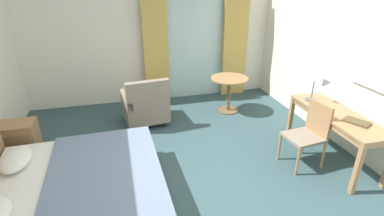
{
  "coord_description": "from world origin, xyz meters",
  "views": [
    {
      "loc": [
        -0.74,
        -2.92,
        2.45
      ],
      "look_at": [
        0.15,
        0.44,
        0.88
      ],
      "focal_mm": 27.02,
      "sensor_mm": 36.0,
      "label": 1
    }
  ],
  "objects_px": {
    "desk_lamp": "(321,86)",
    "armchair_by_window": "(145,106)",
    "writing_desk": "(337,119)",
    "closed_book": "(357,122)",
    "round_cafe_table": "(229,86)",
    "desk_chair": "(309,132)",
    "nightstand": "(19,141)",
    "bed": "(72,191)"
  },
  "relations": [
    {
      "from": "desk_lamp",
      "to": "armchair_by_window",
      "type": "relative_size",
      "value": 0.47
    },
    {
      "from": "armchair_by_window",
      "to": "desk_lamp",
      "type": "bearing_deg",
      "value": -29.57
    },
    {
      "from": "armchair_by_window",
      "to": "writing_desk",
      "type": "bearing_deg",
      "value": -36.51
    },
    {
      "from": "closed_book",
      "to": "round_cafe_table",
      "type": "relative_size",
      "value": 0.42
    },
    {
      "from": "desk_chair",
      "to": "round_cafe_table",
      "type": "height_order",
      "value": "desk_chair"
    },
    {
      "from": "nightstand",
      "to": "desk_chair",
      "type": "height_order",
      "value": "desk_chair"
    },
    {
      "from": "closed_book",
      "to": "armchair_by_window",
      "type": "height_order",
      "value": "armchair_by_window"
    },
    {
      "from": "bed",
      "to": "desk_lamp",
      "type": "distance_m",
      "value": 3.66
    },
    {
      "from": "bed",
      "to": "round_cafe_table",
      "type": "bearing_deg",
      "value": 37.57
    },
    {
      "from": "bed",
      "to": "armchair_by_window",
      "type": "relative_size",
      "value": 2.24
    },
    {
      "from": "bed",
      "to": "round_cafe_table",
      "type": "distance_m",
      "value": 3.43
    },
    {
      "from": "nightstand",
      "to": "round_cafe_table",
      "type": "bearing_deg",
      "value": 12.0
    },
    {
      "from": "nightstand",
      "to": "writing_desk",
      "type": "relative_size",
      "value": 0.36
    },
    {
      "from": "round_cafe_table",
      "to": "closed_book",
      "type": "bearing_deg",
      "value": -69.31
    },
    {
      "from": "closed_book",
      "to": "armchair_by_window",
      "type": "relative_size",
      "value": 0.34
    },
    {
      "from": "writing_desk",
      "to": "desk_chair",
      "type": "height_order",
      "value": "desk_chair"
    },
    {
      "from": "bed",
      "to": "nightstand",
      "type": "xyz_separation_m",
      "value": [
        -0.86,
        1.33,
        0.04
      ]
    },
    {
      "from": "writing_desk",
      "to": "armchair_by_window",
      "type": "bearing_deg",
      "value": 143.49
    },
    {
      "from": "desk_chair",
      "to": "armchair_by_window",
      "type": "xyz_separation_m",
      "value": [
        -2.06,
        1.84,
        -0.16
      ]
    },
    {
      "from": "round_cafe_table",
      "to": "bed",
      "type": "bearing_deg",
      "value": -142.43
    },
    {
      "from": "closed_book",
      "to": "bed",
      "type": "bearing_deg",
      "value": 150.18
    },
    {
      "from": "desk_lamp",
      "to": "closed_book",
      "type": "distance_m",
      "value": 0.78
    },
    {
      "from": "desk_chair",
      "to": "round_cafe_table",
      "type": "xyz_separation_m",
      "value": [
        -0.41,
        1.96,
        0.01
      ]
    },
    {
      "from": "desk_chair",
      "to": "desk_lamp",
      "type": "xyz_separation_m",
      "value": [
        0.42,
        0.43,
        0.48
      ]
    },
    {
      "from": "nightstand",
      "to": "closed_book",
      "type": "bearing_deg",
      "value": -18.8
    },
    {
      "from": "nightstand",
      "to": "desk_chair",
      "type": "relative_size",
      "value": 0.61
    },
    {
      "from": "bed",
      "to": "desk_chair",
      "type": "distance_m",
      "value": 3.14
    },
    {
      "from": "writing_desk",
      "to": "bed",
      "type": "bearing_deg",
      "value": -177.94
    },
    {
      "from": "bed",
      "to": "armchair_by_window",
      "type": "bearing_deg",
      "value": 61.61
    },
    {
      "from": "writing_desk",
      "to": "desk_lamp",
      "type": "xyz_separation_m",
      "value": [
        -0.0,
        0.43,
        0.34
      ]
    },
    {
      "from": "round_cafe_table",
      "to": "armchair_by_window",
      "type": "bearing_deg",
      "value": -175.81
    },
    {
      "from": "closed_book",
      "to": "armchair_by_window",
      "type": "xyz_separation_m",
      "value": [
        -2.51,
        2.15,
        -0.4
      ]
    },
    {
      "from": "nightstand",
      "to": "armchair_by_window",
      "type": "distance_m",
      "value": 2.03
    },
    {
      "from": "writing_desk",
      "to": "closed_book",
      "type": "height_order",
      "value": "closed_book"
    },
    {
      "from": "round_cafe_table",
      "to": "nightstand",
      "type": "bearing_deg",
      "value": -168.0
    },
    {
      "from": "desk_lamp",
      "to": "desk_chair",
      "type": "bearing_deg",
      "value": -134.1
    },
    {
      "from": "writing_desk",
      "to": "desk_lamp",
      "type": "distance_m",
      "value": 0.55
    },
    {
      "from": "desk_chair",
      "to": "armchair_by_window",
      "type": "height_order",
      "value": "desk_chair"
    },
    {
      "from": "nightstand",
      "to": "round_cafe_table",
      "type": "distance_m",
      "value": 3.66
    },
    {
      "from": "desk_lamp",
      "to": "round_cafe_table",
      "type": "xyz_separation_m",
      "value": [
        -0.83,
        1.53,
        -0.47
      ]
    },
    {
      "from": "nightstand",
      "to": "desk_lamp",
      "type": "xyz_separation_m",
      "value": [
        4.4,
        -0.77,
        0.71
      ]
    },
    {
      "from": "writing_desk",
      "to": "desk_chair",
      "type": "xyz_separation_m",
      "value": [
        -0.42,
        -0.0,
        -0.14
      ]
    }
  ]
}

